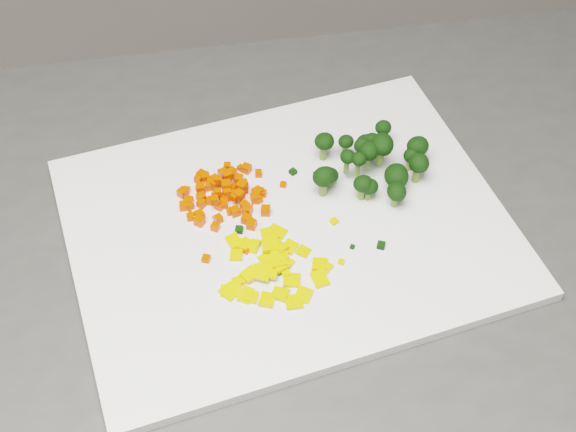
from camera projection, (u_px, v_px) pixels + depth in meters
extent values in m
cube|color=white|center=(288.00, 226.00, 0.78)|extent=(0.45, 0.37, 0.01)
cube|color=#F23402|center=(227.00, 192.00, 0.79)|extent=(0.01, 0.01, 0.01)
cube|color=#F23402|center=(239.00, 179.00, 0.81)|extent=(0.01, 0.01, 0.01)
cube|color=#F23402|center=(230.00, 193.00, 0.79)|extent=(0.01, 0.01, 0.01)
cube|color=#F23402|center=(230.00, 195.00, 0.79)|extent=(0.01, 0.01, 0.01)
cube|color=#F23402|center=(242.00, 186.00, 0.79)|extent=(0.01, 0.01, 0.01)
cube|color=#F23402|center=(238.00, 179.00, 0.80)|extent=(0.01, 0.01, 0.01)
cube|color=#F23402|center=(232.00, 172.00, 0.81)|extent=(0.01, 0.01, 0.01)
cube|color=#F23402|center=(189.00, 201.00, 0.79)|extent=(0.01, 0.01, 0.01)
cube|color=#F23402|center=(189.00, 206.00, 0.78)|extent=(0.01, 0.01, 0.01)
cube|color=#F23402|center=(216.00, 194.00, 0.79)|extent=(0.01, 0.01, 0.01)
cube|color=#F23402|center=(184.00, 206.00, 0.78)|extent=(0.01, 0.01, 0.01)
cube|color=#F23402|center=(239.00, 195.00, 0.78)|extent=(0.01, 0.01, 0.01)
cube|color=#F23402|center=(209.00, 186.00, 0.80)|extent=(0.01, 0.01, 0.01)
cube|color=#F23402|center=(224.00, 202.00, 0.79)|extent=(0.01, 0.01, 0.01)
cube|color=#F23402|center=(235.00, 197.00, 0.78)|extent=(0.01, 0.01, 0.01)
cube|color=#F23402|center=(202.00, 175.00, 0.81)|extent=(0.01, 0.01, 0.01)
cube|color=#F23402|center=(201.00, 198.00, 0.79)|extent=(0.01, 0.01, 0.01)
cube|color=#F23402|center=(214.00, 200.00, 0.79)|extent=(0.01, 0.01, 0.01)
cube|color=#F23402|center=(241.00, 168.00, 0.82)|extent=(0.01, 0.01, 0.01)
cube|color=#F23402|center=(214.00, 184.00, 0.80)|extent=(0.01, 0.01, 0.01)
cube|color=#F23402|center=(263.00, 193.00, 0.80)|extent=(0.01, 0.01, 0.01)
cube|color=#F23402|center=(215.00, 227.00, 0.77)|extent=(0.01, 0.01, 0.01)
cube|color=#F23402|center=(258.00, 173.00, 0.81)|extent=(0.01, 0.01, 0.01)
cube|color=#F23402|center=(210.00, 180.00, 0.81)|extent=(0.01, 0.01, 0.01)
cube|color=#F23402|center=(227.00, 175.00, 0.80)|extent=(0.01, 0.01, 0.01)
cube|color=#F23402|center=(187.00, 205.00, 0.78)|extent=(0.01, 0.01, 0.01)
cube|color=#F23402|center=(206.00, 177.00, 0.81)|extent=(0.01, 0.01, 0.01)
cube|color=#F23402|center=(260.00, 191.00, 0.80)|extent=(0.01, 0.01, 0.01)
cube|color=#F23402|center=(183.00, 193.00, 0.79)|extent=(0.01, 0.01, 0.01)
cube|color=#F23402|center=(245.00, 189.00, 0.80)|extent=(0.01, 0.01, 0.01)
cube|color=#F23402|center=(246.00, 219.00, 0.77)|extent=(0.01, 0.01, 0.01)
cube|color=#F23402|center=(258.00, 192.00, 0.80)|extent=(0.01, 0.01, 0.01)
cube|color=#F23402|center=(244.00, 184.00, 0.79)|extent=(0.01, 0.01, 0.01)
cube|color=#F23402|center=(224.00, 196.00, 0.79)|extent=(0.01, 0.01, 0.01)
cube|color=#F23402|center=(218.00, 180.00, 0.80)|extent=(0.01, 0.01, 0.01)
cube|color=#F23402|center=(258.00, 199.00, 0.79)|extent=(0.01, 0.01, 0.01)
cube|color=#F23402|center=(199.00, 215.00, 0.78)|extent=(0.01, 0.01, 0.01)
cube|color=#F23402|center=(234.00, 194.00, 0.79)|extent=(0.01, 0.01, 0.01)
cube|color=#F23402|center=(201.00, 188.00, 0.80)|extent=(0.01, 0.01, 0.01)
cube|color=#F23402|center=(190.00, 216.00, 0.78)|extent=(0.01, 0.01, 0.01)
cube|color=#F23402|center=(218.00, 182.00, 0.80)|extent=(0.01, 0.01, 0.01)
cube|color=#F23402|center=(220.00, 206.00, 0.78)|extent=(0.01, 0.01, 0.01)
cube|color=#F23402|center=(233.00, 175.00, 0.81)|extent=(0.01, 0.01, 0.01)
cube|color=#F23402|center=(255.00, 198.00, 0.79)|extent=(0.01, 0.01, 0.01)
cube|color=#F23402|center=(243.00, 188.00, 0.79)|extent=(0.01, 0.01, 0.01)
cube|color=#F23402|center=(190.00, 217.00, 0.78)|extent=(0.01, 0.01, 0.01)
cube|color=#F23402|center=(226.00, 185.00, 0.79)|extent=(0.01, 0.01, 0.01)
cube|color=#F23402|center=(200.00, 221.00, 0.77)|extent=(0.01, 0.01, 0.01)
cube|color=#F23402|center=(235.00, 211.00, 0.78)|extent=(0.01, 0.01, 0.01)
cube|color=#F23402|center=(201.00, 203.00, 0.79)|extent=(0.01, 0.01, 0.01)
cube|color=#F23402|center=(218.00, 219.00, 0.77)|extent=(0.01, 0.01, 0.01)
cube|color=#F23402|center=(251.00, 225.00, 0.77)|extent=(0.01, 0.01, 0.01)
cube|color=#F23402|center=(230.00, 195.00, 0.79)|extent=(0.01, 0.01, 0.01)
cube|color=#F23402|center=(215.00, 200.00, 0.78)|extent=(0.01, 0.01, 0.01)
cube|color=#F23402|center=(224.00, 204.00, 0.79)|extent=(0.01, 0.01, 0.01)
cube|color=#F23402|center=(218.00, 192.00, 0.78)|extent=(0.01, 0.01, 0.01)
cube|color=#F23402|center=(202.00, 205.00, 0.79)|extent=(0.01, 0.01, 0.01)
cube|color=#F23402|center=(245.00, 206.00, 0.78)|extent=(0.01, 0.01, 0.01)
cube|color=#F23402|center=(252.00, 223.00, 0.77)|extent=(0.01, 0.01, 0.01)
cube|color=#F23402|center=(266.00, 211.00, 0.78)|extent=(0.01, 0.01, 0.01)
cube|color=#F23402|center=(199.00, 190.00, 0.80)|extent=(0.01, 0.01, 0.01)
cube|color=#F23402|center=(215.00, 179.00, 0.81)|extent=(0.01, 0.01, 0.01)
cube|color=#F23402|center=(226.00, 182.00, 0.81)|extent=(0.01, 0.01, 0.01)
cube|color=#F23402|center=(227.00, 166.00, 0.82)|extent=(0.01, 0.01, 0.01)
cube|color=#F23402|center=(230.00, 211.00, 0.78)|extent=(0.01, 0.01, 0.01)
cube|color=#F23402|center=(186.00, 191.00, 0.80)|extent=(0.01, 0.01, 0.01)
cube|color=#F23402|center=(223.00, 174.00, 0.81)|extent=(0.01, 0.01, 0.01)
cube|color=#F23402|center=(246.00, 169.00, 0.82)|extent=(0.01, 0.01, 0.01)
cube|color=#F23402|center=(211.00, 201.00, 0.79)|extent=(0.01, 0.01, 0.01)
cube|color=#F23402|center=(235.00, 188.00, 0.80)|extent=(0.01, 0.01, 0.01)
cube|color=#F23402|center=(226.00, 197.00, 0.79)|extent=(0.01, 0.01, 0.01)
cube|color=#F23402|center=(199.00, 179.00, 0.81)|extent=(0.01, 0.01, 0.01)
cube|color=#F23402|center=(247.00, 210.00, 0.78)|extent=(0.01, 0.01, 0.01)
cube|color=yellow|center=(325.00, 269.00, 0.74)|extent=(0.02, 0.02, 0.00)
cube|color=yellow|center=(231.00, 291.00, 0.72)|extent=(0.02, 0.02, 0.01)
cube|color=yellow|center=(261.00, 273.00, 0.73)|extent=(0.02, 0.02, 0.01)
cube|color=yellow|center=(290.00, 247.00, 0.75)|extent=(0.02, 0.02, 0.01)
cube|color=yellow|center=(271.00, 274.00, 0.73)|extent=(0.01, 0.01, 0.01)
cube|color=yellow|center=(277.00, 231.00, 0.77)|extent=(0.02, 0.02, 0.01)
cube|color=yellow|center=(254.00, 246.00, 0.75)|extent=(0.02, 0.02, 0.01)
cube|color=yellow|center=(320.00, 265.00, 0.74)|extent=(0.02, 0.02, 0.01)
cube|color=yellow|center=(261.00, 269.00, 0.73)|extent=(0.01, 0.02, 0.00)
cube|color=yellow|center=(242.00, 244.00, 0.76)|extent=(0.02, 0.02, 0.01)
cube|color=yellow|center=(284.00, 264.00, 0.74)|extent=(0.02, 0.02, 0.01)
cube|color=yellow|center=(246.00, 295.00, 0.72)|extent=(0.02, 0.02, 0.01)
cube|color=yellow|center=(265.00, 260.00, 0.74)|extent=(0.01, 0.02, 0.00)
cube|color=yellow|center=(280.00, 294.00, 0.72)|extent=(0.02, 0.02, 0.01)
cube|color=yellow|center=(230.00, 291.00, 0.72)|extent=(0.02, 0.02, 0.01)
cube|color=yellow|center=(320.00, 279.00, 0.73)|extent=(0.02, 0.02, 0.01)
cube|color=yellow|center=(279.00, 256.00, 0.74)|extent=(0.02, 0.02, 0.01)
cube|color=yellow|center=(267.00, 300.00, 0.71)|extent=(0.02, 0.02, 0.01)
cube|color=yellow|center=(303.00, 251.00, 0.75)|extent=(0.02, 0.02, 0.01)
cube|color=yellow|center=(245.00, 244.00, 0.76)|extent=(0.02, 0.02, 0.00)
cube|color=yellow|center=(280.00, 247.00, 0.75)|extent=(0.02, 0.02, 0.01)
cube|color=yellow|center=(271.00, 262.00, 0.74)|extent=(0.02, 0.02, 0.00)
cube|color=yellow|center=(269.00, 235.00, 0.76)|extent=(0.01, 0.02, 0.01)
cube|color=yellow|center=(234.00, 241.00, 0.76)|extent=(0.02, 0.02, 0.01)
cube|color=yellow|center=(304.00, 295.00, 0.72)|extent=(0.02, 0.02, 0.00)
cube|color=yellow|center=(279.00, 264.00, 0.73)|extent=(0.02, 0.02, 0.01)
cube|color=yellow|center=(250.00, 274.00, 0.73)|extent=(0.02, 0.02, 0.01)
cube|color=yellow|center=(236.00, 255.00, 0.75)|extent=(0.01, 0.01, 0.00)
cube|color=yellow|center=(292.00, 280.00, 0.73)|extent=(0.02, 0.02, 0.01)
cube|color=yellow|center=(294.00, 302.00, 0.71)|extent=(0.02, 0.02, 0.00)
cube|color=yellow|center=(276.00, 255.00, 0.75)|extent=(0.02, 0.02, 0.00)
cube|color=yellow|center=(243.00, 279.00, 0.73)|extent=(0.02, 0.01, 0.00)
cube|color=yellow|center=(249.00, 296.00, 0.72)|extent=(0.02, 0.02, 0.01)
cube|color=yellow|center=(278.00, 261.00, 0.74)|extent=(0.02, 0.02, 0.01)
cube|color=yellow|center=(270.00, 245.00, 0.75)|extent=(0.02, 0.02, 0.01)
cube|color=black|center=(280.00, 271.00, 0.73)|extent=(0.01, 0.01, 0.00)
cube|color=#F23402|center=(283.00, 184.00, 0.80)|extent=(0.01, 0.01, 0.00)
cube|color=#F23402|center=(214.00, 218.00, 0.78)|extent=(0.00, 0.00, 0.00)
cube|color=black|center=(293.00, 172.00, 0.82)|extent=(0.01, 0.01, 0.00)
cube|color=yellow|center=(286.00, 274.00, 0.73)|extent=(0.01, 0.01, 0.00)
cube|color=yellow|center=(334.00, 221.00, 0.77)|extent=(0.01, 0.01, 0.00)
cube|color=black|center=(381.00, 245.00, 0.75)|extent=(0.01, 0.01, 0.01)
cube|color=#F23402|center=(206.00, 259.00, 0.74)|extent=(0.01, 0.01, 0.01)
cube|color=black|center=(352.00, 247.00, 0.75)|extent=(0.01, 0.01, 0.00)
cube|color=yellow|center=(341.00, 262.00, 0.74)|extent=(0.01, 0.01, 0.00)
cube|color=black|center=(315.00, 174.00, 0.82)|extent=(0.00, 0.00, 0.00)
cube|color=#F23402|center=(246.00, 251.00, 0.75)|extent=(0.01, 0.01, 0.00)
cube|color=#F23402|center=(246.00, 216.00, 0.78)|extent=(0.01, 0.01, 0.00)
cube|color=black|center=(239.00, 230.00, 0.77)|extent=(0.01, 0.01, 0.01)
cube|color=yellow|center=(195.00, 216.00, 0.78)|extent=(0.01, 0.01, 0.00)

